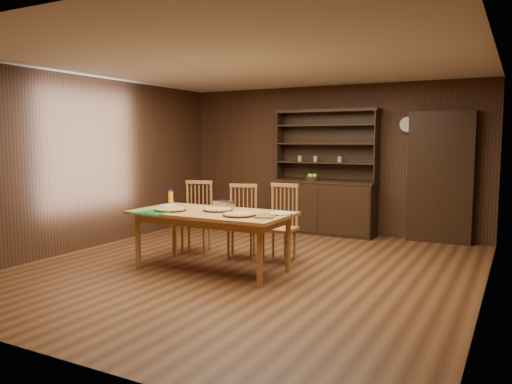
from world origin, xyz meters
The scene contains 20 objects.
floor centered at (0.00, 0.00, 0.00)m, with size 6.00×6.00×0.00m, color brown.
room_shell centered at (0.00, 0.00, 1.58)m, with size 6.00×6.00×6.00m.
china_hutch centered at (0.00, 2.75, 0.60)m, with size 1.84×0.52×2.17m.
doorway centered at (1.90, 2.90, 1.05)m, with size 1.00×0.18×2.10m, color black.
wall_clock centered at (1.35, 2.96, 1.90)m, with size 0.30×0.05×0.30m.
dining_table centered at (-0.38, -0.26, 0.67)m, with size 2.01×1.01×0.75m.
chair_left centered at (-1.17, 0.55, 0.55)m, with size 0.53×0.52×1.04m.
chair_center centered at (-0.42, 0.58, 0.54)m, with size 0.53×0.52×1.02m.
chair_right centered at (0.17, 0.64, 0.56)m, with size 0.43×0.41×1.05m.
pizza_left centered at (-0.89, -0.46, 0.77)m, with size 0.41×0.41×0.04m.
pizza_right centered at (0.11, -0.42, 0.77)m, with size 0.40×0.40×0.04m.
pizza_center centered at (-0.34, -0.19, 0.77)m, with size 0.38×0.38×0.04m.
cooling_rack centered at (-0.95, -0.73, 0.76)m, with size 0.35×0.35×0.02m, color #0DB55A, non-canonical shape.
plate_left centered at (-1.18, -0.12, 0.76)m, with size 0.26×0.26×0.02m.
plate_right centered at (0.48, -0.06, 0.76)m, with size 0.29×0.29×0.02m.
foil_dish centered at (-0.40, 0.06, 0.80)m, with size 0.25×0.18×0.10m, color silver.
juice_bottle centered at (-1.29, 0.08, 0.85)m, with size 0.07×0.07×0.21m.
pot_holder_a centered at (0.43, -0.38, 0.76)m, with size 0.21×0.21×0.02m, color #A62212.
pot_holder_b centered at (0.39, -0.28, 0.76)m, with size 0.22×0.22×0.02m, color #A62212.
fruit_bowl centered at (-0.20, 2.69, 0.99)m, with size 0.26×0.26×0.12m.
Camera 1 is at (3.05, -5.49, 1.65)m, focal length 35.00 mm.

